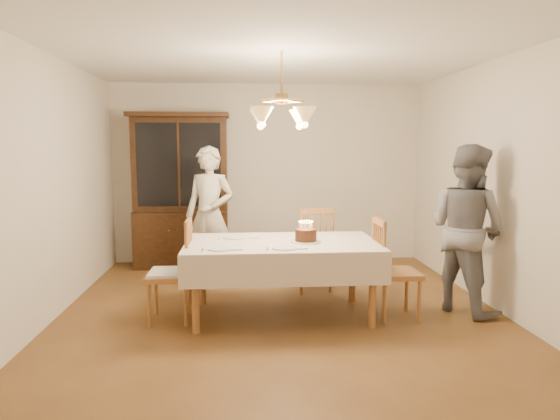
{
  "coord_description": "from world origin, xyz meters",
  "views": [
    {
      "loc": [
        -0.39,
        -4.86,
        1.69
      ],
      "look_at": [
        0.0,
        0.2,
        1.05
      ],
      "focal_mm": 32.0,
      "sensor_mm": 36.0,
      "label": 1
    }
  ],
  "objects": [
    {
      "name": "ground",
      "position": [
        0.0,
        0.0,
        0.0
      ],
      "size": [
        5.0,
        5.0,
        0.0
      ],
      "primitive_type": "plane",
      "color": "brown",
      "rests_on": "ground"
    },
    {
      "name": "room_shell",
      "position": [
        0.0,
        0.0,
        1.58
      ],
      "size": [
        5.0,
        5.0,
        5.0
      ],
      "color": "white",
      "rests_on": "ground"
    },
    {
      "name": "dining_table",
      "position": [
        0.0,
        0.0,
        0.68
      ],
      "size": [
        1.9,
        1.1,
        0.76
      ],
      "color": "#92572A",
      "rests_on": "ground"
    },
    {
      "name": "china_hutch",
      "position": [
        -1.25,
        2.25,
        1.04
      ],
      "size": [
        1.38,
        0.54,
        2.16
      ],
      "color": "black",
      "rests_on": "ground"
    },
    {
      "name": "chair_far_side",
      "position": [
        0.42,
        0.87,
        0.44
      ],
      "size": [
        0.53,
        0.51,
        1.0
      ],
      "color": "#92572A",
      "rests_on": "ground"
    },
    {
      "name": "chair_left_end",
      "position": [
        -1.09,
        -0.07,
        0.45
      ],
      "size": [
        0.42,
        0.44,
        1.0
      ],
      "color": "#92572A",
      "rests_on": "ground"
    },
    {
      "name": "chair_right_end",
      "position": [
        1.12,
        -0.15,
        0.44
      ],
      "size": [
        0.42,
        0.44,
        1.0
      ],
      "color": "#92572A",
      "rests_on": "ground"
    },
    {
      "name": "elderly_woman",
      "position": [
        -0.78,
        1.23,
        0.85
      ],
      "size": [
        0.73,
        0.61,
        1.71
      ],
      "primitive_type": "imported",
      "rotation": [
        0.0,
        0.0,
        -0.38
      ],
      "color": "beige",
      "rests_on": "ground"
    },
    {
      "name": "adult_in_grey",
      "position": [
        1.9,
        0.01,
        0.86
      ],
      "size": [
        0.98,
        1.05,
        1.72
      ],
      "primitive_type": "imported",
      "rotation": [
        0.0,
        0.0,
        2.09
      ],
      "color": "slate",
      "rests_on": "ground"
    },
    {
      "name": "birthday_cake",
      "position": [
        0.24,
        -0.05,
        0.82
      ],
      "size": [
        0.3,
        0.3,
        0.21
      ],
      "color": "white",
      "rests_on": "dining_table"
    },
    {
      "name": "place_setting_near_left",
      "position": [
        -0.58,
        -0.34,
        0.77
      ],
      "size": [
        0.37,
        0.23,
        0.02
      ],
      "color": "white",
      "rests_on": "dining_table"
    },
    {
      "name": "place_setting_near_right",
      "position": [
        0.02,
        -0.35,
        0.77
      ],
      "size": [
        0.38,
        0.23,
        0.02
      ],
      "color": "white",
      "rests_on": "dining_table"
    },
    {
      "name": "place_setting_far_left",
      "position": [
        -0.44,
        0.24,
        0.77
      ],
      "size": [
        0.42,
        0.27,
        0.02
      ],
      "color": "white",
      "rests_on": "dining_table"
    },
    {
      "name": "chandelier",
      "position": [
        -0.0,
        -0.0,
        1.98
      ],
      "size": [
        0.62,
        0.62,
        0.73
      ],
      "color": "#BF8C3F",
      "rests_on": "ground"
    }
  ]
}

